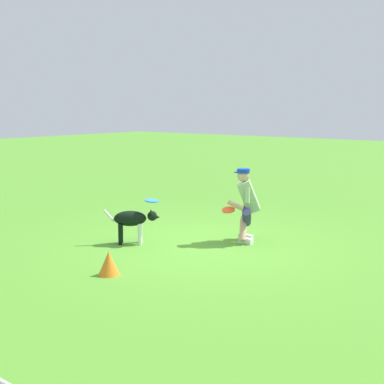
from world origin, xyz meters
TOP-DOWN VIEW (x-y plane):
  - ground_plane at (0.00, 0.00)m, footprint 60.00×60.00m
  - person at (-0.42, -0.65)m, footprint 0.54×0.71m
  - dog at (1.06, 0.67)m, footprint 0.79×0.68m
  - frisbee_flying at (0.80, 0.47)m, footprint 0.32×0.32m
  - frisbee_held at (-0.28, -0.29)m, footprint 0.32×0.31m
  - training_cone at (0.12, 2.13)m, footprint 0.31×0.31m

SIDE VIEW (x-z plane):
  - ground_plane at x=0.00m, z-range 0.00..0.00m
  - training_cone at x=0.12m, z-range 0.00..0.34m
  - dog at x=1.06m, z-range 0.11..0.72m
  - frisbee_held at x=-0.28m, z-range 0.56..0.66m
  - person at x=-0.42m, z-range 0.05..1.34m
  - frisbee_flying at x=0.80m, z-range 0.73..0.78m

